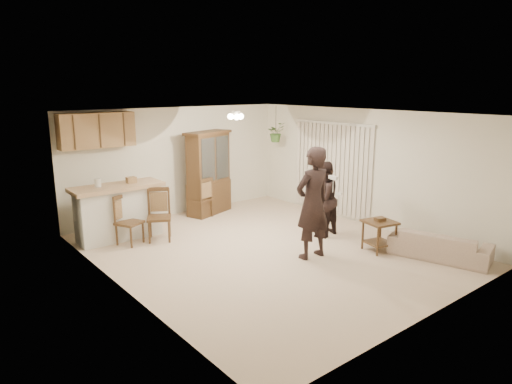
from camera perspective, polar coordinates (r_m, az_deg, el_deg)
floor at (r=8.53m, az=1.36°, el=-7.25°), size 6.50×6.50×0.00m
ceiling at (r=8.01m, az=1.46°, el=9.76°), size 5.50×6.50×0.02m
wall_back at (r=10.83m, az=-9.78°, el=3.80°), size 5.50×0.02×2.50m
wall_front at (r=6.15m, az=21.39°, el=-4.06°), size 5.50×0.02×2.50m
wall_left at (r=6.79m, az=-16.63°, el=-2.12°), size 0.02×6.50×2.50m
wall_right at (r=10.15m, az=13.38°, el=3.01°), size 0.02×6.50×2.50m
breakfast_bar at (r=9.41m, az=-16.77°, el=-2.66°), size 1.60×0.55×1.00m
bar_top at (r=9.29m, az=-16.99°, el=0.61°), size 1.75×0.70×0.08m
upper_cabinets at (r=9.78m, az=-19.28°, el=7.30°), size 1.50×0.34×0.70m
vertical_blinds at (r=10.71m, az=9.42°, el=2.89°), size 0.06×2.30×2.10m
ceiling_fixture at (r=9.08m, az=-2.52°, el=9.52°), size 0.36×0.36×0.20m
hanging_plant at (r=11.37m, az=2.49°, el=7.47°), size 0.43×0.37×0.48m
plant_cord at (r=11.35m, az=2.51°, el=9.10°), size 0.01×0.01×0.65m
sofa at (r=8.65m, az=22.05°, el=-5.39°), size 1.22×2.00×0.73m
adult at (r=7.98m, az=7.08°, el=-2.02°), size 0.67×0.45×1.80m
child at (r=9.23m, az=8.35°, el=-1.41°), size 0.73×0.61×1.35m
china_hutch at (r=10.78m, az=-5.93°, el=2.32°), size 1.32×0.84×1.95m
side_table at (r=8.70m, az=15.13°, el=-5.25°), size 0.62×0.62×0.63m
chair_bar at (r=9.09m, az=-15.49°, el=-4.66°), size 0.56×0.56×0.95m
chair_hutch_left at (r=9.17m, az=-11.97°, el=-4.17°), size 0.62×0.62×1.02m
chair_hutch_right at (r=10.61m, az=-6.84°, el=-1.74°), size 0.50×0.50×0.94m
controller_adult at (r=7.52m, az=9.65°, el=1.80°), size 0.06×0.17×0.05m
controller_child at (r=8.99m, az=10.29°, el=-0.18°), size 0.06×0.14×0.04m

